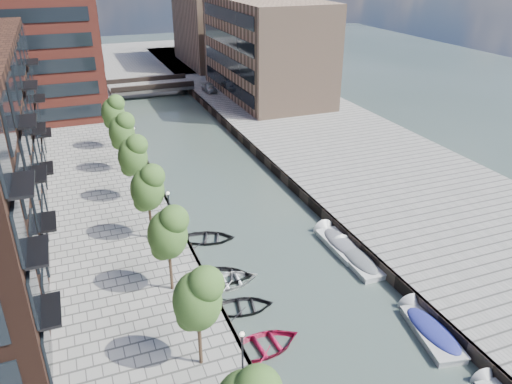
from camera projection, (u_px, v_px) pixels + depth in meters
water at (205, 165)px, 54.30m from camera, size 300.00×300.00×0.00m
quay_right at (335, 142)px, 59.31m from camera, size 20.00×140.00×1.00m
quay_wall_left at (149, 168)px, 52.09m from camera, size 0.25×140.00×1.00m
quay_wall_right at (258, 153)px, 56.08m from camera, size 0.25×140.00×1.00m
far_closure at (126, 60)px, 104.51m from camera, size 80.00×40.00×1.00m
tan_block_near at (266, 48)px, 74.55m from camera, size 12.00×25.00×14.00m
tan_block_far at (215, 21)px, 95.97m from camera, size 12.00×20.00×16.00m
bridge at (150, 86)px, 80.59m from camera, size 13.00×6.00×1.30m
tree_1 at (197, 297)px, 24.86m from camera, size 2.50×2.50×5.95m
tree_2 at (167, 231)px, 30.74m from camera, size 2.50×2.50×5.95m
tree_3 at (147, 187)px, 36.62m from camera, size 2.50×2.50×5.95m
tree_4 at (133, 154)px, 42.51m from camera, size 2.50×2.50×5.95m
tree_5 at (121, 130)px, 48.39m from camera, size 2.50×2.50×5.95m
tree_6 at (113, 111)px, 54.27m from camera, size 2.50×2.50×5.95m
lamp_0 at (242, 359)px, 23.54m from camera, size 0.24×0.24×4.12m
lamp_1 at (169, 211)px, 36.98m from camera, size 0.24×0.24×4.12m
lamp_2 at (135, 142)px, 50.43m from camera, size 0.24×0.24×4.12m
sloop_0 at (243, 309)px, 32.24m from camera, size 4.47×3.54×0.83m
sloop_1 at (221, 279)px, 35.28m from camera, size 5.31×4.58×0.92m
sloop_2 at (264, 349)px, 29.03m from camera, size 4.85×3.67×0.95m
sloop_3 at (229, 284)px, 34.74m from camera, size 4.36×3.15×0.89m
sloop_4 at (209, 240)px, 39.97m from camera, size 4.93×4.19×0.87m
motorboat_1 at (338, 242)px, 39.31m from camera, size 1.91×5.47×1.82m
motorboat_3 at (428, 328)px, 30.31m from camera, size 2.86×5.69×1.81m
motorboat_4 at (355, 258)px, 37.23m from camera, size 1.91×5.30×1.76m
car at (209, 87)px, 78.62m from camera, size 1.81×4.12×1.38m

